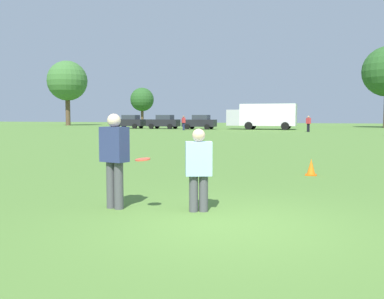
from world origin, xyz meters
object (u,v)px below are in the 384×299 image
(player_defender, at_px, (199,166))
(bystander_far_jogger, at_px, (184,122))
(player_thrower, at_px, (114,155))
(parked_car_near_left, at_px, (130,122))
(frisbee, at_px, (143,159))
(parked_car_mid_left, at_px, (164,122))
(box_truck, at_px, (263,115))
(bystander_sideline_watcher, at_px, (308,123))
(parked_car_center, at_px, (200,122))
(traffic_cone, at_px, (311,167))

(player_defender, height_order, bystander_far_jogger, bystander_far_jogger)
(player_thrower, height_order, parked_car_near_left, parked_car_near_left)
(frisbee, distance_m, parked_car_mid_left, 49.31)
(player_thrower, xyz_separation_m, box_truck, (-4.35, 46.83, 0.76))
(parked_car_mid_left, bearing_deg, frisbee, -68.68)
(bystander_sideline_watcher, bearing_deg, parked_car_center, 158.33)
(bystander_sideline_watcher, height_order, bystander_far_jogger, bystander_far_jogger)
(box_truck, distance_m, bystander_far_jogger, 10.26)
(parked_car_mid_left, relative_size, bystander_sideline_watcher, 2.45)
(parked_car_center, distance_m, box_truck, 8.04)
(bystander_sideline_watcher, distance_m, bystander_far_jogger, 14.45)
(player_defender, relative_size, parked_car_center, 0.35)
(player_thrower, relative_size, parked_car_mid_left, 0.42)
(box_truck, relative_size, bystander_sideline_watcher, 4.95)
(bystander_far_jogger, bearing_deg, bystander_sideline_watcher, -4.72)
(frisbee, xyz_separation_m, bystander_sideline_watcher, (0.82, 40.23, 0.03))
(player_defender, bearing_deg, parked_car_center, 106.93)
(player_thrower, xyz_separation_m, bystander_far_jogger, (-12.96, 41.30, -0.01))
(parked_car_near_left, distance_m, bystander_sideline_watcher, 24.53)
(bystander_far_jogger, bearing_deg, player_defender, -70.55)
(frisbee, distance_m, parked_car_center, 47.45)
(parked_car_near_left, xyz_separation_m, parked_car_mid_left, (5.06, -0.19, 0.00))
(frisbee, height_order, parked_car_near_left, parked_car_near_left)
(parked_car_center, bearing_deg, traffic_cone, -68.73)
(player_defender, distance_m, traffic_cone, 5.78)
(traffic_cone, bearing_deg, parked_car_center, 111.27)
(frisbee, xyz_separation_m, parked_car_center, (-12.87, 45.67, -0.02))
(player_thrower, distance_m, traffic_cone, 6.62)
(parked_car_near_left, bearing_deg, bystander_far_jogger, -26.53)
(player_defender, bearing_deg, bystander_far_jogger, 109.45)
(frisbee, relative_size, parked_car_center, 0.06)
(parked_car_near_left, relative_size, parked_car_mid_left, 1.00)
(parked_car_mid_left, xyz_separation_m, parked_car_center, (5.06, -0.26, 0.00))
(player_thrower, height_order, bystander_sideline_watcher, player_thrower)
(box_truck, bearing_deg, player_thrower, -84.69)
(parked_car_mid_left, height_order, bystander_sideline_watcher, parked_car_mid_left)
(traffic_cone, xyz_separation_m, parked_car_center, (-15.50, 39.83, 0.69))
(bystander_far_jogger, bearing_deg, box_truck, 32.73)
(parked_car_center, bearing_deg, player_thrower, -74.95)
(parked_car_mid_left, bearing_deg, bystander_sideline_watcher, -16.91)
(parked_car_near_left, height_order, parked_car_center, same)
(parked_car_mid_left, bearing_deg, traffic_cone, -62.85)
(traffic_cone, bearing_deg, parked_car_mid_left, 117.15)
(traffic_cone, height_order, parked_car_mid_left, parked_car_mid_left)
(frisbee, bearing_deg, player_defender, 20.83)
(parked_car_mid_left, distance_m, parked_car_center, 5.07)
(player_defender, xyz_separation_m, frisbee, (-0.93, -0.35, 0.12))
(bystander_sideline_watcher, bearing_deg, parked_car_near_left, 166.11)
(parked_car_near_left, relative_size, parked_car_center, 1.00)
(traffic_cone, bearing_deg, bystander_sideline_watcher, 93.01)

